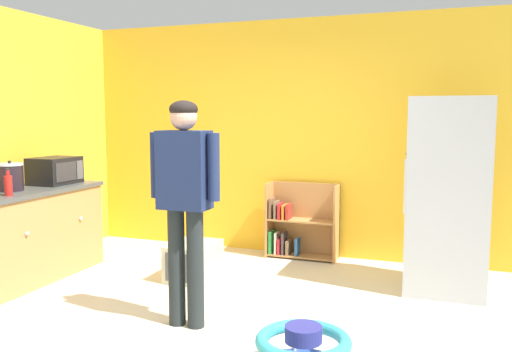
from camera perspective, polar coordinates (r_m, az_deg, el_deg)
ground_plane at (r=4.37m, az=-4.35°, el=-15.33°), size 12.00×12.00×0.00m
back_wall at (r=6.26m, az=4.37°, el=4.00°), size 5.20×0.06×2.70m
left_side_wall at (r=6.23m, az=-23.86°, el=3.45°), size 0.06×2.99×2.70m
kitchen_counter at (r=5.54m, az=-25.39°, el=-6.34°), size 0.65×2.30×0.90m
refrigerator at (r=5.21m, az=19.61°, el=-1.96°), size 0.73×0.68×1.78m
bookshelf at (r=6.19m, az=4.43°, el=-5.25°), size 0.80×0.28×0.85m
standing_person at (r=4.10m, az=-7.54°, el=-1.67°), size 0.57×0.22×1.73m
baby_walker at (r=3.55m, az=5.01°, el=-17.94°), size 0.60×0.60×0.32m
pet_carrier at (r=5.45m, az=-6.64°, el=-8.90°), size 0.42×0.55×0.36m
microwave at (r=6.01m, az=-20.47°, el=0.54°), size 0.37×0.48×0.28m
crock_pot at (r=5.63m, az=-24.54°, el=-0.10°), size 0.24×0.24×0.29m
ketchup_bottle at (r=5.30m, az=-24.71°, el=-0.85°), size 0.07×0.07×0.25m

